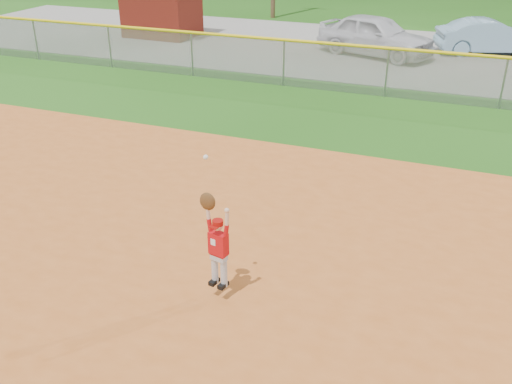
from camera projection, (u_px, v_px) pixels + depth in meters
ground at (280, 264)px, 9.46m from camera, size 120.00×120.00×0.00m
parking_strip at (410, 54)px, 22.78m from camera, size 44.00×10.00×0.03m
car_white_a at (376, 35)px, 22.22m from camera, size 4.96×3.29×1.57m
car_blue at (489, 37)px, 22.57m from camera, size 4.27×2.68×1.33m
utility_shed at (161, 7)px, 25.44m from camera, size 3.43×2.71×2.52m
outfield_fence at (387, 69)px, 17.39m from camera, size 40.06×0.10×1.55m
ballplayer at (217, 242)px, 8.21m from camera, size 0.50×0.25×2.06m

